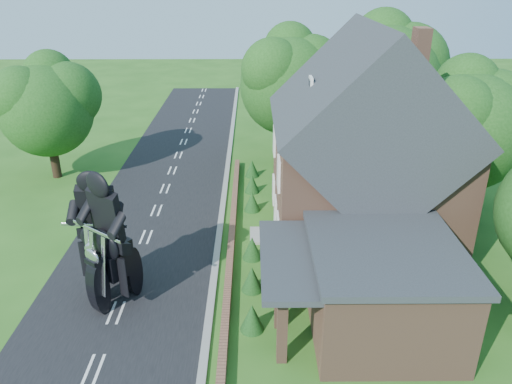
{
  "coord_description": "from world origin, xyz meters",
  "views": [
    {
      "loc": [
        5.33,
        -15.81,
        12.23
      ],
      "look_at": [
        5.49,
        5.24,
        2.8
      ],
      "focal_mm": 35.0,
      "sensor_mm": 36.0,
      "label": 1
    }
  ],
  "objects_px": {
    "annex": "(378,286)",
    "motorcycle_lead": "(106,272)",
    "garden_wall": "(231,244)",
    "house": "(363,155)",
    "motorcycle_follow": "(116,284)"
  },
  "relations": [
    {
      "from": "annex",
      "to": "motorcycle_lead",
      "type": "height_order",
      "value": "annex"
    },
    {
      "from": "garden_wall",
      "to": "house",
      "type": "distance_m",
      "value": 7.52
    },
    {
      "from": "annex",
      "to": "motorcycle_follow",
      "type": "bearing_deg",
      "value": 171.45
    },
    {
      "from": "house",
      "to": "annex",
      "type": "height_order",
      "value": "house"
    },
    {
      "from": "house",
      "to": "motorcycle_follow",
      "type": "relative_size",
      "value": 5.59
    },
    {
      "from": "garden_wall",
      "to": "annex",
      "type": "bearing_deg",
      "value": -46.16
    },
    {
      "from": "garden_wall",
      "to": "motorcycle_follow",
      "type": "height_order",
      "value": "motorcycle_follow"
    },
    {
      "from": "motorcycle_lead",
      "to": "annex",
      "type": "bearing_deg",
      "value": 171.85
    },
    {
      "from": "garden_wall",
      "to": "house",
      "type": "relative_size",
      "value": 2.15
    },
    {
      "from": "motorcycle_lead",
      "to": "motorcycle_follow",
      "type": "height_order",
      "value": "motorcycle_follow"
    },
    {
      "from": "house",
      "to": "motorcycle_lead",
      "type": "height_order",
      "value": "house"
    },
    {
      "from": "motorcycle_lead",
      "to": "motorcycle_follow",
      "type": "bearing_deg",
      "value": 128.96
    },
    {
      "from": "motorcycle_follow",
      "to": "garden_wall",
      "type": "bearing_deg",
      "value": -98.53
    },
    {
      "from": "garden_wall",
      "to": "annex",
      "type": "xyz_separation_m",
      "value": [
        5.57,
        -5.8,
        1.57
      ]
    },
    {
      "from": "house",
      "to": "motorcycle_lead",
      "type": "distance_m",
      "value": 12.54
    }
  ]
}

